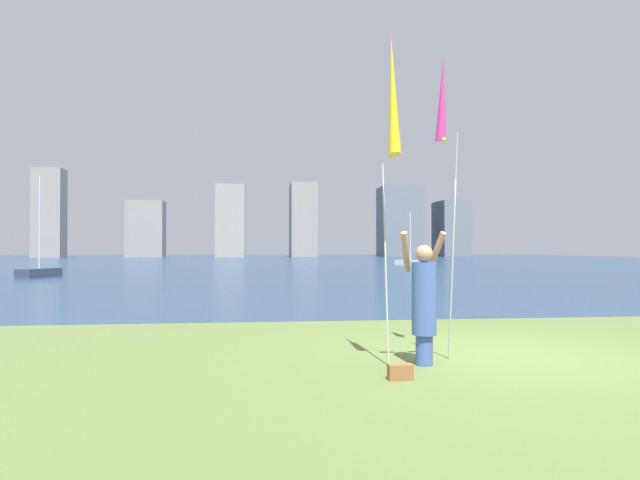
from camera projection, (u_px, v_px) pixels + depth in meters
ground at (293, 263)px, 58.76m from camera, size 120.00×138.00×0.12m
person at (424, 299)px, 7.45m from camera, size 0.66×0.49×1.79m
kite_flag_left at (393, 101)px, 7.21m from camera, size 0.16×0.80×4.35m
kite_flag_right at (443, 107)px, 8.15m from camera, size 0.16×0.78×4.37m
bag at (400, 372)px, 6.61m from camera, size 0.29×0.15×0.18m
sailboat_0 at (410, 262)px, 51.06m from camera, size 2.53×2.91×4.91m
sailboat_2 at (39, 272)px, 29.62m from camera, size 1.79×2.57×5.42m
skyline_tower_0 at (49, 213)px, 91.12m from camera, size 4.64×3.54×14.57m
skyline_tower_1 at (146, 229)px, 97.64m from camera, size 6.39×4.21×9.85m
skyline_tower_2 at (230, 221)px, 96.19m from camera, size 5.00×3.58×12.51m
skyline_tower_3 at (303, 220)px, 101.03m from camera, size 4.61×7.76×13.19m
skyline_tower_4 at (400, 222)px, 103.52m from camera, size 7.40×7.12×12.90m
skyline_tower_5 at (451, 229)px, 104.19m from camera, size 5.18×7.61×10.28m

